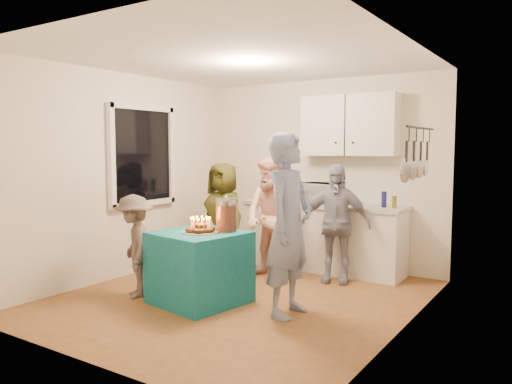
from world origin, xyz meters
The scene contains 19 objects.
floor centered at (0.00, 0.00, 0.00)m, with size 4.00×4.00×0.00m, color brown.
ceiling centered at (0.00, 0.00, 2.60)m, with size 4.00×4.00×0.00m, color white.
back_wall centered at (0.00, 2.00, 1.30)m, with size 3.60×3.60×0.00m, color silver.
left_wall centered at (-1.80, 0.00, 1.30)m, with size 4.00×4.00×0.00m, color silver.
right_wall centered at (1.80, 0.00, 1.30)m, with size 4.00×4.00×0.00m, color silver.
window_night centered at (-1.77, 0.30, 1.55)m, with size 0.04×1.00×1.20m, color black.
counter centered at (0.20, 1.70, 0.43)m, with size 2.20×0.58×0.86m, color white.
countertop centered at (0.20, 1.70, 0.89)m, with size 2.24×0.62×0.05m, color beige.
upper_cabinet centered at (0.50, 1.85, 1.95)m, with size 1.30×0.30×0.80m, color white.
pot_rack centered at (1.72, 0.70, 1.60)m, with size 0.12×1.00×0.60m, color black.
microwave centered at (0.16, 1.70, 1.05)m, with size 0.49×0.33×0.27m, color white.
party_table centered at (-0.26, -0.35, 0.38)m, with size 0.85×0.85×0.76m, color #12697A.
donut_cake centered at (-0.22, -0.38, 0.85)m, with size 0.38×0.38×0.18m, color #381C0C, non-canonical shape.
punch_jar centered at (-0.05, -0.15, 0.93)m, with size 0.22×0.22×0.34m, color #B6310E.
man_birthday centered at (0.73, -0.17, 0.90)m, with size 0.66×0.43×1.80m, color #7988B0.
woman_back_left centered at (-0.87, 0.88, 0.73)m, with size 0.71×0.46×1.46m, color #585A19.
woman_back_center centered at (-0.11, 0.88, 0.77)m, with size 0.75×0.59×1.55m, color #ED897B.
woman_back_right centered at (0.61, 1.20, 0.73)m, with size 0.86×0.36×1.46m, color #111639.
child_near_left centered at (-1.01, -0.58, 0.57)m, with size 0.74×0.42×1.14m, color #4F413F.
Camera 1 is at (3.10, -4.40, 1.65)m, focal length 35.00 mm.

